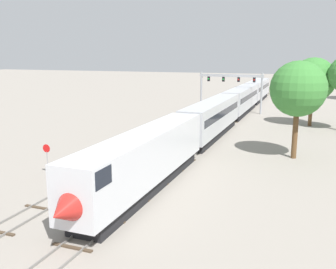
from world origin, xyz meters
The scene contains 8 objects.
ground_plane centered at (0.00, 0.00, 0.00)m, with size 400.00×400.00×0.00m, color gray.
track_main centered at (2.00, 60.00, 0.07)m, with size 2.60×200.00×0.16m.
track_near centered at (-3.50, 40.00, 0.07)m, with size 2.60×160.00×0.16m.
passenger_train centered at (2.00, 37.30, 2.60)m, with size 3.04×87.31×4.80m.
signal_gantry centered at (-0.25, 48.54, 5.54)m, with size 12.10×0.49×7.54m.
stop_sign centered at (-8.00, 4.63, 1.87)m, with size 0.76×0.08×2.88m.
trackside_tree_mid centered at (12.80, 18.68, 7.34)m, with size 5.77×5.77×10.26m.
trackside_tree_right centered at (14.17, 39.03, 7.07)m, with size 6.68×6.68×10.43m.
Camera 1 is at (14.13, -22.52, 10.84)m, focal length 40.44 mm.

